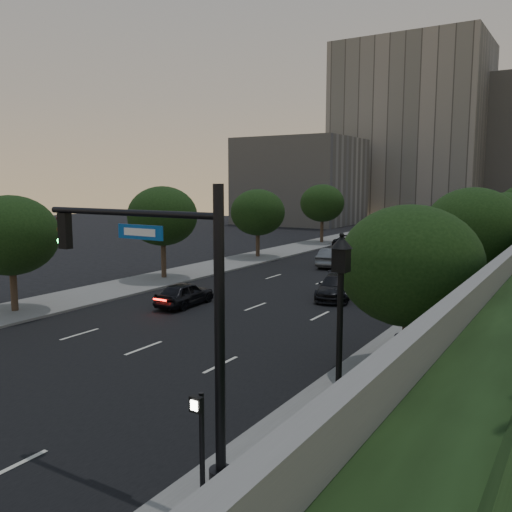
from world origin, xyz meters
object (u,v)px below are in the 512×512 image
Objects in this scene: sedan_mid_left at (333,257)px; sedan_far_right at (427,260)px; sedan_near_left at (185,294)px; pedestrian_c at (421,305)px; sedan_far_left at (349,241)px; street_lamp at (340,335)px; pedestrian_b at (422,334)px; sedan_near_right at (336,287)px; traffic_signal_mast at (181,328)px; pedestrian_a at (398,359)px.

sedan_far_right reaches higher than sedan_mid_left.
sedan_mid_left reaches higher than sedan_near_left.
sedan_far_left is at bearing -59.31° from pedestrian_c.
street_lamp is 3.22× the size of pedestrian_b.
pedestrian_b is at bearing -65.50° from sedan_far_right.
sedan_near_left is at bearing -150.14° from sedan_near_right.
pedestrian_b is at bearing 167.86° from sedan_near_left.
pedestrian_c reaches higher than sedan_far_right.
sedan_mid_left is 13.16m from sedan_far_left.
sedan_near_left is 2.36× the size of pedestrian_b.
traffic_signal_mast reaches higher than street_lamp.
traffic_signal_mast is 1.38× the size of sedan_far_left.
sedan_near_left is at bearing 89.97° from sedan_far_left.
traffic_signal_mast is 12.36m from pedestrian_b.
street_lamp is 1.11× the size of sedan_far_left.
sedan_near_right is at bearing 105.86° from sedan_far_left.
street_lamp is 16.47m from sedan_near_left.
pedestrian_b is (-0.16, 3.67, -0.05)m from pedestrian_a.
pedestrian_a is at bearing -67.06° from sedan_far_right.
sedan_far_right is at bearing 99.55° from street_lamp.
sedan_far_left is at bearing -33.94° from pedestrian_b.
sedan_far_right is 17.63m from pedestrian_c.
pedestrian_a reaches higher than pedestrian_b.
pedestrian_a is (14.11, -5.92, 0.37)m from sedan_near_left.
sedan_mid_left is (-12.06, 27.06, -1.86)m from street_lamp.
pedestrian_a is (12.76, -23.61, 0.29)m from sedan_mid_left.
pedestrian_b is (7.44, -8.65, 0.32)m from sedan_near_right.
pedestrian_a is 1.03× the size of pedestrian_c.
sedan_near_left is 21.58m from sedan_far_right.
traffic_signal_mast is 17.00m from pedestrian_c.
pedestrian_a is (2.67, 8.14, -2.60)m from traffic_signal_mast.
traffic_signal_mast reaches higher than pedestrian_c.
sedan_near_right is at bearing 113.66° from street_lamp.
sedan_near_right is (5.16, -11.30, -0.08)m from sedan_mid_left.
sedan_far_left is 2.82× the size of pedestrian_c.
pedestrian_b is (0.53, 7.12, -1.61)m from street_lamp.
sedan_near_left is (-13.41, 9.36, -1.93)m from street_lamp.
pedestrian_b is (5.45, -22.09, 0.22)m from sedan_far_right.
sedan_mid_left is 18.74m from pedestrian_c.
sedan_near_right reaches higher than sedan_near_left.
sedan_near_right is 14.48m from pedestrian_a.
street_lamp reaches higher than sedan_far_right.
sedan_near_right is at bearing -87.77° from sedan_far_right.
sedan_near_right is (-4.93, 20.46, -2.97)m from traffic_signal_mast.
pedestrian_b is at bearing 112.11° from sedan_far_left.
sedan_mid_left is at bearing 114.03° from street_lamp.
pedestrian_a is at bearing 78.57° from street_lamp.
pedestrian_c is at bearing -65.94° from sedan_far_right.
pedestrian_a is (16.47, -36.24, 0.37)m from sedan_far_left.
sedan_far_left is 39.81m from pedestrian_a.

